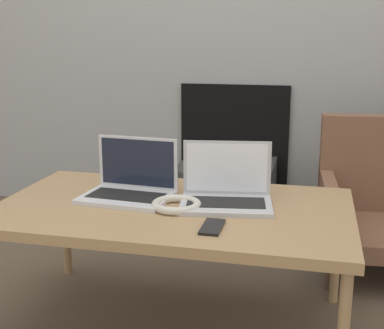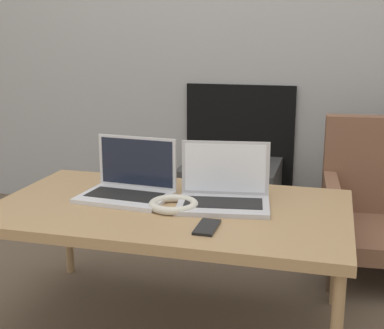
{
  "view_description": "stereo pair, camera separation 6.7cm",
  "coord_description": "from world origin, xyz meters",
  "views": [
    {
      "loc": [
        0.49,
        -1.43,
        1.08
      ],
      "look_at": [
        0.0,
        0.63,
        0.56
      ],
      "focal_mm": 50.0,
      "sensor_mm": 36.0,
      "label": 1
    },
    {
      "loc": [
        0.55,
        -1.42,
        1.08
      ],
      "look_at": [
        0.0,
        0.63,
        0.56
      ],
      "focal_mm": 50.0,
      "sensor_mm": 36.0,
      "label": 2
    }
  ],
  "objects": [
    {
      "name": "phone",
      "position": [
        0.18,
        0.13,
        0.48
      ],
      "size": [
        0.06,
        0.14,
        0.01
      ],
      "color": "black",
      "rests_on": "table"
    },
    {
      "name": "laptop_right",
      "position": [
        0.18,
        0.4,
        0.52
      ],
      "size": [
        0.36,
        0.28,
        0.22
      ],
      "rotation": [
        0.0,
        0.0,
        0.15
      ],
      "color": "#B2B2B7",
      "rests_on": "table"
    },
    {
      "name": "headphones",
      "position": [
        0.02,
        0.3,
        0.49
      ],
      "size": [
        0.18,
        0.18,
        0.03
      ],
      "color": "beige",
      "rests_on": "table"
    },
    {
      "name": "tv",
      "position": [
        0.01,
        1.41,
        0.19
      ],
      "size": [
        0.52,
        0.49,
        0.38
      ],
      "color": "#383838",
      "rests_on": "ground_plane"
    },
    {
      "name": "table",
      "position": [
        0.0,
        0.33,
        0.44
      ],
      "size": [
        1.27,
        0.73,
        0.48
      ],
      "color": "#9E7A51",
      "rests_on": "ground_plane"
    },
    {
      "name": "laptop_left",
      "position": [
        -0.18,
        0.4,
        0.52
      ],
      "size": [
        0.34,
        0.26,
        0.22
      ],
      "rotation": [
        0.0,
        0.0,
        -0.08
      ],
      "color": "silver",
      "rests_on": "table"
    }
  ]
}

